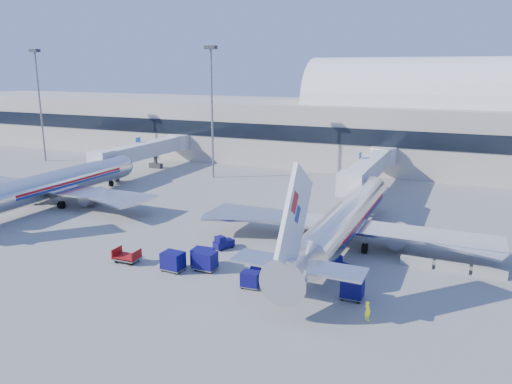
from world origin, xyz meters
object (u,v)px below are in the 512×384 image
at_px(ramp_worker, 367,311).
at_px(barrier_near, 416,262).
at_px(cart_train_a, 206,260).
at_px(cart_open_red, 127,258).
at_px(airliner_mid, 51,185).
at_px(barrier_far, 490,273).
at_px(mast_west, 212,93).
at_px(tug_right, 338,266).
at_px(barrier_mid, 452,267).
at_px(cart_solo_far, 352,289).
at_px(tug_lead, 260,273).
at_px(tug_left, 223,243).
at_px(cart_train_b, 203,257).
at_px(jetbridge_mid, 148,150).
at_px(cart_solo_near, 251,279).
at_px(cart_train_c, 173,261).
at_px(mast_far_west, 38,89).
at_px(jetbridge_near, 371,167).
at_px(airliner_main, 344,221).

bearing_deg(ramp_worker, barrier_near, -61.37).
distance_m(cart_train_a, cart_open_red, 8.35).
height_order(airliner_mid, barrier_far, airliner_mid).
relative_size(mast_west, tug_right, 7.96).
xyz_separation_m(barrier_mid, cart_solo_far, (-7.38, -9.67, 0.45)).
relative_size(barrier_near, tug_right, 1.06).
height_order(barrier_near, cart_open_red, barrier_near).
bearing_deg(tug_lead, barrier_mid, 13.58).
relative_size(tug_left, cart_train_b, 1.13).
distance_m(barrier_near, ramp_worker, 12.93).
bearing_deg(barrier_mid, tug_right, -153.94).
height_order(jetbridge_mid, cart_solo_near, jetbridge_mid).
xyz_separation_m(cart_train_c, cart_solo_far, (17.14, 0.98, -0.10)).
xyz_separation_m(cart_train_b, cart_solo_near, (6.25, -2.45, -0.20)).
relative_size(barrier_far, cart_train_b, 1.37).
xyz_separation_m(barrier_far, cart_solo_far, (-10.68, -9.67, 0.45)).
xyz_separation_m(mast_far_west, cart_solo_near, (65.16, -39.09, -14.00)).
relative_size(mast_west, tug_left, 9.13).
relative_size(mast_far_west, tug_left, 9.13).
bearing_deg(cart_train_b, barrier_mid, 17.69).
bearing_deg(jetbridge_near, tug_right, -83.48).
bearing_deg(jetbridge_mid, jetbridge_near, 0.00).
relative_size(mast_far_west, ramp_worker, 14.62).
height_order(barrier_mid, cart_train_b, cart_train_b).
height_order(barrier_far, tug_right, tug_right).
height_order(jetbridge_mid, cart_open_red, jetbridge_mid).
xyz_separation_m(mast_west, ramp_worker, (35.83, -40.74, -14.02)).
relative_size(cart_train_c, ramp_worker, 1.43).
xyz_separation_m(airliner_main, cart_train_b, (-11.10, -11.14, -1.94)).
relative_size(jetbridge_near, cart_train_b, 12.58).
xyz_separation_m(airliner_mid, tug_lead, (37.25, -11.73, -2.25)).
relative_size(barrier_far, ramp_worker, 1.94).
relative_size(airliner_mid, mast_west, 1.65).
relative_size(jetbridge_near, jetbridge_mid, 1.00).
bearing_deg(cart_solo_far, airliner_mid, 164.86).
height_order(airliner_mid, tug_right, airliner_mid).
xyz_separation_m(barrier_near, barrier_far, (6.60, 0.00, 0.00)).
bearing_deg(jetbridge_near, cart_train_c, -105.34).
xyz_separation_m(jetbridge_near, jetbridge_mid, (-42.00, 0.00, 0.00)).
bearing_deg(mast_west, cart_solo_far, -48.00).
bearing_deg(tug_lead, cart_solo_far, -19.28).
relative_size(cart_train_a, cart_train_b, 0.98).
xyz_separation_m(cart_train_a, cart_train_b, (-0.67, 0.63, -0.00)).
xyz_separation_m(airliner_main, mast_west, (-30.00, 25.49, 11.87)).
distance_m(airliner_main, tug_right, 7.78).
bearing_deg(tug_left, jetbridge_mid, 70.88).
bearing_deg(tug_right, cart_solo_near, -110.08).
bearing_deg(barrier_mid, cart_solo_near, -145.51).
bearing_deg(tug_right, cart_train_c, -133.33).
distance_m(jetbridge_near, tug_right, 34.00).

